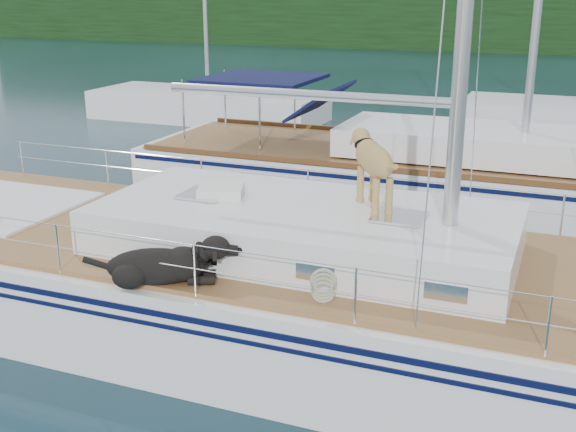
% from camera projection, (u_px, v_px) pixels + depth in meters
% --- Properties ---
extents(ground, '(120.00, 120.00, 0.00)m').
position_uv_depth(ground, '(249.00, 328.00, 9.82)').
color(ground, black).
rests_on(ground, ground).
extents(tree_line, '(90.00, 3.00, 6.00)m').
position_uv_depth(tree_line, '(528.00, 7.00, 48.66)').
color(tree_line, black).
rests_on(tree_line, ground).
extents(shore_bank, '(92.00, 1.00, 1.20)m').
position_uv_depth(shore_bank, '(526.00, 42.00, 50.46)').
color(shore_bank, '#595147').
rests_on(shore_bank, ground).
extents(main_sailboat, '(12.00, 4.04, 14.01)m').
position_uv_depth(main_sailboat, '(254.00, 283.00, 9.58)').
color(main_sailboat, white).
rests_on(main_sailboat, ground).
extents(neighbor_sailboat, '(11.00, 3.50, 13.30)m').
position_uv_depth(neighbor_sailboat, '(406.00, 176.00, 15.14)').
color(neighbor_sailboat, white).
rests_on(neighbor_sailboat, ground).
extents(bg_boat_west, '(8.00, 3.00, 11.65)m').
position_uv_depth(bg_boat_west, '(208.00, 106.00, 24.89)').
color(bg_boat_west, white).
rests_on(bg_boat_west, ground).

